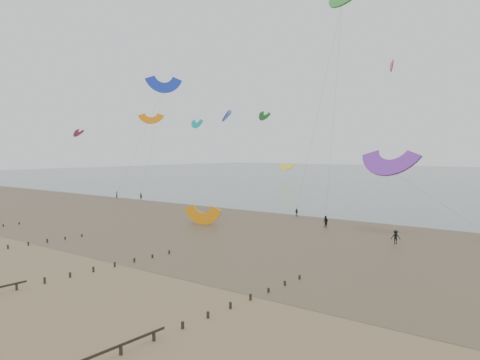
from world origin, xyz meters
name	(u,v)px	position (x,y,z in m)	size (l,w,h in m)	color
ground	(59,269)	(0.00, 0.00, 0.00)	(500.00, 500.00, 0.00)	brown
sea_and_shore	(234,224)	(-4.08, 34.40, 0.01)	(500.00, 665.00, 0.03)	#475654
kitesurfer_lead	(117,195)	(-54.01, 48.66, 0.89)	(0.65, 0.43, 1.79)	black
kitesurfers	(478,231)	(30.75, 46.93, 0.87)	(138.57, 28.24, 1.87)	black
grounded_kite	(202,224)	(-8.07, 31.02, 0.00)	(6.11, 3.20, 4.66)	orange
kites_airborne	(362,114)	(-5.37, 89.46, 21.69)	(234.67, 126.61, 43.41)	yellow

